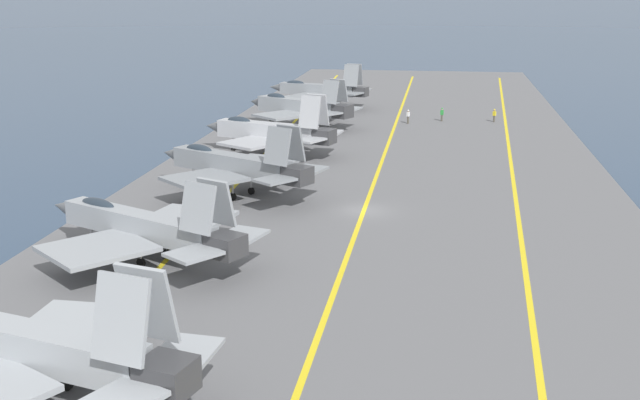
{
  "coord_description": "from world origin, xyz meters",
  "views": [
    {
      "loc": [
        -60.23,
        -5.72,
        17.58
      ],
      "look_at": [
        -6.56,
        2.48,
        2.9
      ],
      "focal_mm": 45.0,
      "sensor_mm": 36.0,
      "label": 1
    }
  ],
  "objects": [
    {
      "name": "deck_stripe_centerline",
      "position": [
        0.0,
        0.0,
        0.4
      ],
      "size": [
        190.24,
        0.36,
        0.01
      ],
      "primitive_type": "cube",
      "color": "yellow",
      "rests_on": "carrier_deck"
    },
    {
      "name": "deck_stripe_foul_line",
      "position": [
        0.0,
        -11.81,
        0.4
      ],
      "size": [
        190.04,
        9.29,
        0.01
      ],
      "primitive_type": "cube",
      "rotation": [
        0.0,
        0.0,
        -0.05
      ],
      "color": "yellow",
      "rests_on": "carrier_deck"
    },
    {
      "name": "carrier_deck",
      "position": [
        0.0,
        0.0,
        0.2
      ],
      "size": [
        211.37,
        42.96,
        0.4
      ],
      "primitive_type": "cube",
      "color": "slate",
      "rests_on": "ground"
    },
    {
      "name": "parked_jet_sixth",
      "position": [
        36.58,
        11.61,
        2.92
      ],
      "size": [
        13.44,
        15.28,
        6.22
      ],
      "color": "gray",
      "rests_on": "carrier_deck"
    },
    {
      "name": "parked_jet_third",
      "position": [
        -13.78,
        12.74,
        2.68
      ],
      "size": [
        14.05,
        16.52,
        6.02
      ],
      "color": "#93999E",
      "rests_on": "carrier_deck"
    },
    {
      "name": "parked_jet_second",
      "position": [
        -31.53,
        11.05,
        2.91
      ],
      "size": [
        12.52,
        16.78,
        6.66
      ],
      "color": "#9EA3A8",
      "rests_on": "carrier_deck"
    },
    {
      "name": "deck_stripe_edge_line",
      "position": [
        0.0,
        11.81,
        0.4
      ],
      "size": [
        190.17,
        5.91,
        0.01
      ],
      "primitive_type": "cube",
      "rotation": [
        0.0,
        0.0,
        0.03
      ],
      "color": "yellow",
      "rests_on": "carrier_deck"
    },
    {
      "name": "parked_jet_fifth",
      "position": [
        19.82,
        11.73,
        2.82
      ],
      "size": [
        13.17,
        15.28,
        6.53
      ],
      "color": "#A8AAAF",
      "rests_on": "carrier_deck"
    },
    {
      "name": "parked_jet_seventh",
      "position": [
        52.65,
        11.51,
        2.99
      ],
      "size": [
        13.85,
        15.16,
        6.4
      ],
      "color": "gray",
      "rests_on": "carrier_deck"
    },
    {
      "name": "crew_yellow_vest",
      "position": [
        44.02,
        -12.43,
        1.32
      ],
      "size": [
        0.43,
        0.46,
        1.68
      ],
      "color": "#4C473D",
      "rests_on": "carrier_deck"
    },
    {
      "name": "parked_jet_fourth",
      "position": [
        2.83,
        11.11,
        3.08
      ],
      "size": [
        13.38,
        15.79,
        6.47
      ],
      "color": "gray",
      "rests_on": "carrier_deck"
    },
    {
      "name": "crew_white_vest",
      "position": [
        41.04,
        -1.55,
        1.38
      ],
      "size": [
        0.46,
        0.41,
        1.79
      ],
      "color": "#4C473D",
      "rests_on": "carrier_deck"
    },
    {
      "name": "ground_plane",
      "position": [
        0.0,
        0.0,
        0.0
      ],
      "size": [
        2000.0,
        2000.0,
        0.0
      ],
      "primitive_type": "plane",
      "color": "#2D425B"
    },
    {
      "name": "crew_green_vest",
      "position": [
        43.6,
        -5.78,
        1.37
      ],
      "size": [
        0.34,
        0.43,
        1.76
      ],
      "color": "#4C473D",
      "rests_on": "carrier_deck"
    }
  ]
}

